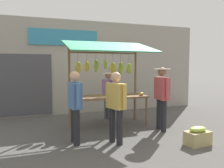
{
  "coord_description": "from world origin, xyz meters",
  "views": [
    {
      "loc": [
        2.23,
        6.3,
        1.76
      ],
      "look_at": [
        0.0,
        0.3,
        1.25
      ],
      "focal_mm": 37.12,
      "sensor_mm": 36.0,
      "label": 1
    }
  ],
  "objects_px": {
    "market_stall": "(108,73)",
    "vendor_with_sunhat": "(108,92)",
    "shopper_with_ponytail": "(75,102)",
    "produce_crate_near": "(198,137)",
    "shopper_in_grey_tee": "(162,93)",
    "shopper_in_striped_shirt": "(116,103)"
  },
  "relations": [
    {
      "from": "market_stall",
      "to": "shopper_in_grey_tee",
      "type": "height_order",
      "value": "market_stall"
    },
    {
      "from": "vendor_with_sunhat",
      "to": "shopper_with_ponytail",
      "type": "distance_m",
      "value": 2.46
    },
    {
      "from": "produce_crate_near",
      "to": "shopper_with_ponytail",
      "type": "bearing_deg",
      "value": -22.52
    },
    {
      "from": "shopper_in_grey_tee",
      "to": "shopper_with_ponytail",
      "type": "xyz_separation_m",
      "value": [
        2.4,
        0.24,
        -0.08
      ]
    },
    {
      "from": "vendor_with_sunhat",
      "to": "shopper_in_grey_tee",
      "type": "relative_size",
      "value": 0.9
    },
    {
      "from": "produce_crate_near",
      "to": "market_stall",
      "type": "bearing_deg",
      "value": -60.91
    },
    {
      "from": "vendor_with_sunhat",
      "to": "shopper_in_grey_tee",
      "type": "distance_m",
      "value": 1.96
    },
    {
      "from": "shopper_with_ponytail",
      "to": "shopper_in_grey_tee",
      "type": "bearing_deg",
      "value": -86.91
    },
    {
      "from": "market_stall",
      "to": "shopper_with_ponytail",
      "type": "xyz_separation_m",
      "value": [
        1.24,
        1.26,
        -0.61
      ]
    },
    {
      "from": "produce_crate_near",
      "to": "vendor_with_sunhat",
      "type": "bearing_deg",
      "value": -71.02
    },
    {
      "from": "vendor_with_sunhat",
      "to": "produce_crate_near",
      "type": "bearing_deg",
      "value": 5.91
    },
    {
      "from": "vendor_with_sunhat",
      "to": "shopper_with_ponytail",
      "type": "bearing_deg",
      "value": -50.23
    },
    {
      "from": "shopper_with_ponytail",
      "to": "produce_crate_near",
      "type": "xyz_separation_m",
      "value": [
        -2.52,
        1.05,
        -0.75
      ]
    },
    {
      "from": "vendor_with_sunhat",
      "to": "shopper_with_ponytail",
      "type": "xyz_separation_m",
      "value": [
        1.49,
        1.96,
        0.04
      ]
    },
    {
      "from": "market_stall",
      "to": "shopper_in_grey_tee",
      "type": "xyz_separation_m",
      "value": [
        -1.16,
        1.02,
        -0.53
      ]
    },
    {
      "from": "shopper_with_ponytail",
      "to": "produce_crate_near",
      "type": "relative_size",
      "value": 2.82
    },
    {
      "from": "shopper_in_grey_tee",
      "to": "produce_crate_near",
      "type": "height_order",
      "value": "shopper_in_grey_tee"
    },
    {
      "from": "shopper_in_striped_shirt",
      "to": "shopper_in_grey_tee",
      "type": "relative_size",
      "value": 0.94
    },
    {
      "from": "market_stall",
      "to": "vendor_with_sunhat",
      "type": "distance_m",
      "value": 0.99
    },
    {
      "from": "vendor_with_sunhat",
      "to": "shopper_in_striped_shirt",
      "type": "xyz_separation_m",
      "value": [
        0.62,
        2.27,
        0.03
      ]
    },
    {
      "from": "market_stall",
      "to": "shopper_with_ponytail",
      "type": "distance_m",
      "value": 1.87
    },
    {
      "from": "produce_crate_near",
      "to": "shopper_in_striped_shirt",
      "type": "bearing_deg",
      "value": -23.96
    }
  ]
}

